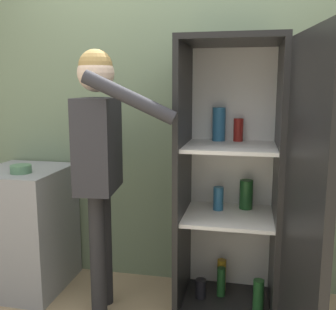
% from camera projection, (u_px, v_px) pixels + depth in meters
% --- Properties ---
extents(wall_back, '(7.00, 0.06, 2.55)m').
position_uv_depth(wall_back, '(180.00, 116.00, 2.90)').
color(wall_back, gray).
rests_on(wall_back, ground_plane).
extents(refrigerator, '(0.79, 1.23, 1.78)m').
position_uv_depth(refrigerator, '(244.00, 185.00, 2.45)').
color(refrigerator, black).
rests_on(refrigerator, ground_plane).
extents(person, '(0.68, 0.53, 1.71)m').
position_uv_depth(person, '(99.00, 147.00, 2.48)').
color(person, '#262628').
rests_on(person, ground_plane).
extents(counter, '(0.58, 0.63, 0.90)m').
position_uv_depth(counter, '(26.00, 228.00, 2.91)').
color(counter, gray).
rests_on(counter, ground_plane).
extents(bowl, '(0.14, 0.14, 0.06)m').
position_uv_depth(bowl, '(21.00, 169.00, 2.70)').
color(bowl, '#517F5B').
rests_on(bowl, counter).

